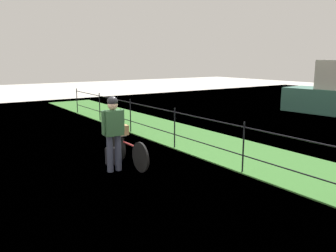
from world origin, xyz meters
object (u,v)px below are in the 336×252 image
terrier_dog (121,122)px  backpack_on_paving (112,156)px  wooden_crate (120,130)px  cyclist_person (113,127)px  bicycle_main (129,151)px

terrier_dog → backpack_on_paving: terrier_dog is taller
wooden_crate → cyclist_person: cyclist_person is taller
wooden_crate → terrier_dog: terrier_dog is taller
backpack_on_paving → wooden_crate: bearing=61.1°
bicycle_main → backpack_on_paving: size_ratio=4.41×
cyclist_person → bicycle_main: bearing=110.2°
wooden_crate → terrier_dog: 0.20m
terrier_dog → wooden_crate: bearing=179.7°
cyclist_person → backpack_on_paving: bearing=159.7°
bicycle_main → terrier_dog: 0.74m
cyclist_person → backpack_on_paving: (-0.52, 0.19, -0.80)m
bicycle_main → cyclist_person: size_ratio=1.05×
bicycle_main → wooden_crate: (-0.40, 0.00, 0.44)m
bicycle_main → backpack_on_paving: (-0.35, -0.26, -0.16)m
terrier_dog → backpack_on_paving: size_ratio=0.79×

